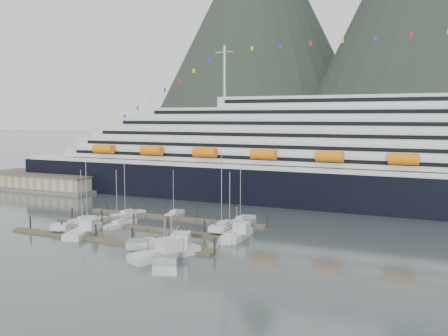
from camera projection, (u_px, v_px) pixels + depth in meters
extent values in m
plane|color=#4B5859|center=(154.00, 234.00, 110.55)|extent=(1600.00, 1600.00, 0.00)
cone|color=#222D22|center=(260.00, 30.00, 728.98)|extent=(340.00, 340.00, 340.00)
cube|color=black|center=(335.00, 190.00, 148.47)|extent=(210.00, 28.00, 12.00)
cube|color=silver|center=(336.00, 167.00, 147.84)|extent=(205.80, 27.44, 1.50)
cube|color=silver|center=(354.00, 158.00, 145.40)|extent=(185.00, 26.00, 3.20)
cube|color=black|center=(343.00, 161.00, 133.71)|extent=(175.75, 0.20, 1.00)
cube|color=silver|center=(362.00, 147.00, 144.22)|extent=(180.00, 25.00, 3.20)
cube|color=black|center=(352.00, 149.00, 132.97)|extent=(171.00, 0.20, 1.00)
cube|color=silver|center=(369.00, 136.00, 143.03)|extent=(172.00, 24.00, 3.20)
cube|color=black|center=(360.00, 136.00, 132.23)|extent=(163.40, 0.20, 1.00)
cube|color=silver|center=(377.00, 124.00, 141.84)|extent=(160.00, 23.00, 3.20)
cube|color=black|center=(369.00, 124.00, 131.49)|extent=(152.00, 0.20, 1.00)
cube|color=silver|center=(385.00, 112.00, 140.67)|extent=(140.00, 22.00, 3.00)
cube|color=black|center=(378.00, 111.00, 130.77)|extent=(133.00, 0.20, 1.00)
cube|color=silver|center=(393.00, 101.00, 139.50)|extent=(95.00, 20.00, 3.00)
cube|color=black|center=(387.00, 99.00, 130.49)|extent=(90.25, 0.20, 1.00)
cylinder|color=gray|center=(225.00, 72.00, 160.35)|extent=(1.00, 1.00, 16.00)
cylinder|color=orange|center=(104.00, 149.00, 164.52)|extent=(7.00, 2.80, 2.80)
cylinder|color=orange|center=(152.00, 151.00, 156.68)|extent=(7.00, 2.80, 2.80)
cylinder|color=orange|center=(205.00, 152.00, 148.83)|extent=(7.00, 2.80, 2.80)
cylinder|color=orange|center=(264.00, 154.00, 140.99)|extent=(7.00, 2.80, 2.80)
cylinder|color=orange|center=(330.00, 157.00, 133.15)|extent=(7.00, 2.80, 2.80)
cylinder|color=orange|center=(404.00, 159.00, 125.31)|extent=(7.00, 2.80, 2.80)
cube|color=#595956|center=(46.00, 188.00, 179.47)|extent=(46.00, 20.00, 1.20)
cube|color=gray|center=(45.00, 181.00, 179.25)|extent=(42.00, 16.00, 5.00)
cube|color=#595147|center=(45.00, 174.00, 178.99)|extent=(43.00, 17.00, 0.60)
cube|color=#473D2E|center=(104.00, 240.00, 103.76)|extent=(48.00, 2.00, 0.50)
cylinder|color=black|center=(30.00, 224.00, 113.78)|extent=(0.36, 0.36, 3.20)
cylinder|color=black|center=(62.00, 228.00, 109.86)|extent=(0.36, 0.36, 3.20)
cylinder|color=black|center=(96.00, 232.00, 105.93)|extent=(0.36, 0.36, 3.20)
cylinder|color=black|center=(132.00, 236.00, 102.01)|extent=(0.36, 0.36, 3.20)
cylinder|color=black|center=(172.00, 241.00, 98.09)|extent=(0.36, 0.36, 3.20)
cylinder|color=black|center=(215.00, 246.00, 94.17)|extent=(0.36, 0.36, 3.20)
cube|color=#473D2E|center=(142.00, 228.00, 115.39)|extent=(48.00, 2.00, 0.50)
cylinder|color=black|center=(72.00, 214.00, 125.41)|extent=(0.36, 0.36, 3.20)
cylinder|color=black|center=(102.00, 217.00, 121.49)|extent=(0.36, 0.36, 3.20)
cylinder|color=black|center=(134.00, 221.00, 117.57)|extent=(0.36, 0.36, 3.20)
cylinder|color=black|center=(168.00, 224.00, 113.65)|extent=(0.36, 0.36, 3.20)
cylinder|color=black|center=(204.00, 228.00, 109.72)|extent=(0.36, 0.36, 3.20)
cylinder|color=black|center=(244.00, 232.00, 105.80)|extent=(0.36, 0.36, 3.20)
cube|color=#473D2E|center=(173.00, 218.00, 127.02)|extent=(48.00, 2.00, 0.50)
cylinder|color=black|center=(107.00, 206.00, 137.04)|extent=(0.36, 0.36, 3.20)
cylinder|color=black|center=(135.00, 208.00, 133.12)|extent=(0.36, 0.36, 3.20)
cylinder|color=black|center=(165.00, 211.00, 129.20)|extent=(0.36, 0.36, 3.20)
cylinder|color=black|center=(197.00, 214.00, 125.28)|extent=(0.36, 0.36, 3.20)
cylinder|color=black|center=(231.00, 217.00, 121.36)|extent=(0.36, 0.36, 3.20)
cylinder|color=black|center=(267.00, 221.00, 117.43)|extent=(0.36, 0.36, 3.20)
cube|color=#B8B8B8|center=(85.00, 221.00, 123.12)|extent=(4.22, 8.09, 1.21)
cube|color=#B8B8B8|center=(85.00, 218.00, 123.04)|extent=(2.38, 3.08, 0.69)
cylinder|color=gray|center=(81.00, 195.00, 121.91)|extent=(0.14, 0.14, 11.59)
cube|color=#B8B8B8|center=(90.00, 223.00, 120.96)|extent=(2.70, 10.29, 1.44)
cube|color=#B8B8B8|center=(90.00, 219.00, 120.87)|extent=(2.07, 3.61, 0.82)
cylinder|color=gray|center=(86.00, 191.00, 119.31)|extent=(0.16, 0.16, 13.61)
cube|color=#B8B8B8|center=(120.00, 225.00, 117.79)|extent=(2.95, 9.31, 1.36)
cube|color=#B8B8B8|center=(120.00, 222.00, 117.70)|extent=(2.09, 3.31, 0.77)
cylinder|color=gray|center=(117.00, 197.00, 116.33)|extent=(0.15, 0.15, 12.03)
cube|color=#B8B8B8|center=(223.00, 227.00, 115.76)|extent=(4.07, 11.28, 1.40)
cube|color=#B8B8B8|center=(223.00, 223.00, 115.68)|extent=(2.51, 4.10, 0.80)
cylinder|color=gray|center=(222.00, 191.00, 113.91)|extent=(0.16, 0.16, 15.28)
cube|color=#B8B8B8|center=(128.00, 215.00, 130.33)|extent=(4.66, 10.00, 1.35)
cube|color=#B8B8B8|center=(128.00, 212.00, 130.24)|extent=(2.66, 3.74, 0.77)
cylinder|color=gray|center=(125.00, 186.00, 128.85)|extent=(0.15, 0.15, 13.60)
cube|color=#B8B8B8|center=(175.00, 214.00, 131.44)|extent=(3.26, 7.89, 1.19)
cube|color=#B8B8B8|center=(175.00, 211.00, 131.37)|extent=(2.06, 2.89, 0.68)
cylinder|color=gray|center=(173.00, 192.00, 130.14)|extent=(0.14, 0.14, 10.65)
cube|color=#B8B8B8|center=(242.00, 221.00, 123.35)|extent=(3.30, 9.57, 1.25)
cube|color=#B8B8B8|center=(242.00, 217.00, 123.27)|extent=(2.12, 3.45, 0.71)
cylinder|color=gray|center=(240.00, 193.00, 121.89)|extent=(0.14, 0.14, 12.44)
cube|color=#B8B8B8|center=(231.00, 239.00, 105.04)|extent=(3.94, 9.39, 1.42)
cube|color=#B8B8B8|center=(231.00, 234.00, 104.95)|extent=(2.47, 3.45, 0.81)
cylinder|color=gray|center=(230.00, 204.00, 103.48)|extent=(0.16, 0.16, 12.96)
cube|color=#B8B8B8|center=(83.00, 233.00, 109.69)|extent=(7.50, 13.42, 1.99)
cube|color=#B8B8B8|center=(61.00, 227.00, 110.21)|extent=(4.11, 3.77, 1.20)
cube|color=#B8B8B8|center=(89.00, 224.00, 109.33)|extent=(3.88, 4.57, 2.19)
cube|color=black|center=(89.00, 220.00, 109.25)|extent=(3.60, 4.26, 0.50)
cylinder|color=gray|center=(83.00, 216.00, 109.33)|extent=(0.16, 0.16, 4.98)
cube|color=#919496|center=(172.00, 253.00, 93.94)|extent=(9.90, 16.25, 2.27)
cube|color=#919496|center=(138.00, 244.00, 94.15)|extent=(4.91, 4.72, 1.36)
cube|color=#B8B8B8|center=(180.00, 240.00, 93.63)|extent=(4.77, 5.63, 2.50)
cube|color=black|center=(180.00, 235.00, 93.54)|extent=(4.44, 5.25, 0.57)
cylinder|color=gray|center=(172.00, 230.00, 93.53)|extent=(0.18, 0.18, 5.68)
cube|color=#B8B8B8|center=(165.00, 256.00, 91.73)|extent=(8.73, 13.54, 2.18)
cube|color=#B8B8B8|center=(149.00, 243.00, 95.32)|extent=(4.53, 4.09, 1.31)
cube|color=#B8B8B8|center=(169.00, 245.00, 90.53)|extent=(4.34, 4.80, 2.39)
cube|color=black|center=(169.00, 240.00, 90.45)|extent=(4.04, 4.47, 0.54)
cylinder|color=gray|center=(165.00, 233.00, 91.33)|extent=(0.17, 0.17, 5.44)
cube|color=#B8B8B8|center=(237.00, 237.00, 106.52)|extent=(4.59, 11.27, 2.00)
cube|color=#B8B8B8|center=(218.00, 229.00, 107.86)|extent=(3.60, 2.72, 1.20)
cube|color=#B8B8B8|center=(242.00, 228.00, 105.94)|extent=(3.09, 3.54, 2.20)
cube|color=black|center=(242.00, 224.00, 105.86)|extent=(2.87, 3.30, 0.50)
cylinder|color=gray|center=(237.00, 219.00, 106.16)|extent=(0.16, 0.16, 4.99)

